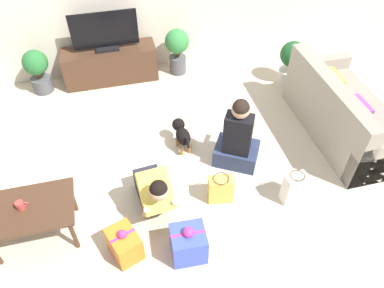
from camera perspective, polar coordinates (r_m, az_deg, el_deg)
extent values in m
plane|color=beige|center=(4.50, -3.42, -5.97)|extent=(16.00, 16.00, 0.00)
cube|color=gray|center=(5.37, 22.27, 3.58)|extent=(0.89, 1.87, 0.46)
cube|color=gray|center=(4.93, 20.25, 6.86)|extent=(0.20, 1.87, 0.42)
cube|color=gray|center=(5.87, 18.38, 9.61)|extent=(0.89, 0.16, 0.64)
cube|color=#9E4293|center=(4.89, 23.77, 4.43)|extent=(0.18, 0.34, 0.32)
cube|color=#EACC4C|center=(5.27, 20.43, 8.61)|extent=(0.18, 0.34, 0.32)
cube|color=#472D1E|center=(4.04, -23.69, -9.05)|extent=(0.87, 0.60, 0.03)
cylinder|color=#472D1E|center=(4.00, -17.60, -13.02)|extent=(0.04, 0.04, 0.44)
cylinder|color=#472D1E|center=(4.29, -17.75, -7.72)|extent=(0.04, 0.04, 0.44)
cube|color=#472D1E|center=(6.09, -12.32, 11.74)|extent=(1.42, 0.44, 0.54)
cube|color=black|center=(5.94, -12.76, 14.12)|extent=(0.34, 0.20, 0.05)
cube|color=black|center=(5.80, -13.22, 16.60)|extent=(0.97, 0.03, 0.54)
cylinder|color=#4C4C51|center=(6.21, -2.18, 12.04)|extent=(0.26, 0.26, 0.28)
cylinder|color=brown|center=(6.10, -2.23, 13.60)|extent=(0.05, 0.05, 0.11)
sphere|color=#337F3D|center=(5.99, -2.29, 15.38)|extent=(0.38, 0.38, 0.38)
cylinder|color=#4C4C51|center=(6.22, -21.84, 8.46)|extent=(0.30, 0.30, 0.24)
cylinder|color=brown|center=(6.13, -22.26, 9.75)|extent=(0.05, 0.05, 0.11)
sphere|color=#286B33|center=(6.02, -22.80, 11.38)|extent=(0.37, 0.37, 0.37)
cylinder|color=beige|center=(6.19, 14.48, 10.07)|extent=(0.32, 0.32, 0.20)
cylinder|color=brown|center=(6.11, 14.75, 11.30)|extent=(0.06, 0.06, 0.12)
sphere|color=#1E5628|center=(5.99, 15.14, 13.07)|extent=(0.39, 0.39, 0.39)
cube|color=#23232D|center=(4.29, -6.35, -6.78)|extent=(0.33, 0.47, 0.28)
cube|color=gold|center=(3.90, -5.62, -7.13)|extent=(0.36, 0.50, 0.44)
sphere|color=tan|center=(3.63, -5.09, -7.16)|extent=(0.19, 0.19, 0.19)
sphere|color=black|center=(3.60, -5.13, -6.82)|extent=(0.18, 0.18, 0.18)
cylinder|color=tan|center=(3.96, -7.08, -10.28)|extent=(0.08, 0.26, 0.38)
cylinder|color=tan|center=(3.99, -3.04, -9.21)|extent=(0.08, 0.26, 0.38)
cube|color=#283351|center=(4.69, 6.75, -1.41)|extent=(0.65, 0.61, 0.24)
cube|color=black|center=(4.38, 7.01, 1.53)|extent=(0.38, 0.33, 0.53)
sphere|color=tan|center=(4.16, 7.46, 5.22)|extent=(0.21, 0.21, 0.21)
sphere|color=black|center=(4.13, 7.48, 5.53)|extent=(0.19, 0.19, 0.19)
cylinder|color=tan|center=(4.58, 8.99, 2.16)|extent=(0.18, 0.25, 0.06)
cylinder|color=tan|center=(4.60, 5.87, 2.78)|extent=(0.18, 0.25, 0.06)
ellipsoid|color=black|center=(4.73, -1.36, 1.18)|extent=(0.20, 0.30, 0.19)
sphere|color=black|center=(4.83, -2.08, 2.98)|extent=(0.17, 0.17, 0.17)
sphere|color=olive|center=(4.89, -2.33, 3.34)|extent=(0.07, 0.07, 0.07)
cylinder|color=black|center=(4.59, -0.68, 0.17)|extent=(0.04, 0.11, 0.12)
cylinder|color=olive|center=(4.92, -1.09, 0.65)|extent=(0.04, 0.04, 0.12)
cylinder|color=olive|center=(4.89, -2.27, 0.35)|extent=(0.04, 0.04, 0.12)
cylinder|color=olive|center=(4.80, -0.38, -0.74)|extent=(0.04, 0.04, 0.12)
cylinder|color=olive|center=(4.77, -1.59, -1.06)|extent=(0.04, 0.04, 0.12)
cube|color=#3D51BC|center=(3.82, -0.55, -14.96)|extent=(0.35, 0.33, 0.36)
cube|color=#CC3389|center=(3.82, -0.55, -14.96)|extent=(0.34, 0.05, 0.36)
sphere|color=#CC3389|center=(3.64, -0.58, -13.32)|extent=(0.11, 0.11, 0.11)
cube|color=orange|center=(3.90, -10.24, -14.78)|extent=(0.37, 0.41, 0.31)
cube|color=#CC3389|center=(3.90, -10.24, -14.78)|extent=(0.26, 0.12, 0.31)
sphere|color=#CC3389|center=(3.75, -10.59, -13.37)|extent=(0.09, 0.09, 0.09)
cube|color=#E5B74C|center=(4.23, 4.36, -6.90)|extent=(0.30, 0.19, 0.33)
torus|color=#4C3823|center=(4.09, 4.50, -5.26)|extent=(0.20, 0.20, 0.01)
cube|color=white|center=(4.35, 15.26, -6.49)|extent=(0.26, 0.17, 0.39)
torus|color=#4C3823|center=(4.19, 15.80, -4.63)|extent=(0.18, 0.18, 0.01)
cylinder|color=#B23D38|center=(4.01, -24.72, -8.50)|extent=(0.08, 0.08, 0.09)
torus|color=#B23D38|center=(4.00, -24.02, -8.36)|extent=(0.06, 0.01, 0.06)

